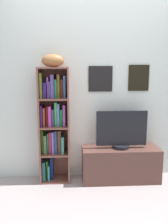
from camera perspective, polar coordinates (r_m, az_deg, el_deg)
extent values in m
cube|color=silver|center=(3.17, 3.04, 6.35)|extent=(4.80, 0.06, 2.51)
cube|color=black|center=(3.13, 4.00, 8.02)|extent=(0.31, 0.02, 0.33)
cube|color=gray|center=(3.13, 4.01, 8.02)|extent=(0.26, 0.01, 0.28)
cube|color=black|center=(3.24, 13.09, 8.05)|extent=(0.27, 0.02, 0.34)
cube|color=gray|center=(3.23, 13.12, 8.05)|extent=(0.22, 0.01, 0.29)
cube|color=brown|center=(3.10, -10.58, -3.39)|extent=(0.02, 0.26, 1.50)
cube|color=brown|center=(3.07, -3.76, -3.34)|extent=(0.02, 0.26, 1.50)
cube|color=brown|center=(3.20, -7.04, -2.83)|extent=(0.39, 0.01, 1.50)
cube|color=brown|center=(3.33, -6.89, -15.82)|extent=(0.35, 0.25, 0.02)
cube|color=brown|center=(3.19, -7.03, -9.93)|extent=(0.35, 0.25, 0.02)
cube|color=brown|center=(3.08, -7.18, -3.55)|extent=(0.35, 0.25, 0.02)
cube|color=brown|center=(3.01, -7.34, 3.19)|extent=(0.35, 0.25, 0.02)
cube|color=brown|center=(2.99, -7.51, 10.51)|extent=(0.35, 0.25, 0.02)
cube|color=#23575A|center=(3.30, -9.54, -13.49)|extent=(0.04, 0.20, 0.25)
cube|color=#56A630|center=(3.33, -8.78, -13.41)|extent=(0.02, 0.14, 0.24)
cube|color=#2C707D|center=(3.30, -8.36, -13.92)|extent=(0.02, 0.21, 0.21)
cube|color=#0B1A4D|center=(3.30, -7.76, -13.00)|extent=(0.04, 0.16, 0.30)
cube|color=#31821E|center=(3.19, -9.91, -6.90)|extent=(0.02, 0.16, 0.31)
cube|color=#506340|center=(3.18, -9.29, -7.46)|extent=(0.04, 0.18, 0.25)
cube|color=#3A8854|center=(3.19, -8.65, -7.27)|extent=(0.02, 0.15, 0.26)
cube|color=maroon|center=(3.17, -8.09, -7.13)|extent=(0.03, 0.18, 0.29)
cube|color=#6D63B2|center=(3.17, -7.48, -7.10)|extent=(0.03, 0.18, 0.29)
cube|color=navy|center=(3.16, -6.82, -6.98)|extent=(0.03, 0.19, 0.31)
cube|color=brown|center=(3.17, -5.96, -6.95)|extent=(0.04, 0.17, 0.30)
cube|color=#3D7274|center=(3.16, -5.15, -7.69)|extent=(0.03, 0.21, 0.23)
cube|color=#311952|center=(3.08, -10.12, -0.84)|extent=(0.02, 0.21, 0.27)
cube|color=brown|center=(3.09, -9.52, -1.09)|extent=(0.03, 0.19, 0.24)
cube|color=maroon|center=(3.11, -8.85, -0.92)|extent=(0.03, 0.14, 0.25)
cube|color=#B23B9D|center=(3.08, -8.18, -0.91)|extent=(0.03, 0.20, 0.26)
cube|color=#3B3056|center=(3.08, -7.50, -1.22)|extent=(0.03, 0.19, 0.22)
cube|color=#45B85D|center=(3.09, -6.81, -0.39)|extent=(0.03, 0.15, 0.31)
cube|color=#5F7CB7|center=(3.08, -6.18, -0.55)|extent=(0.03, 0.16, 0.29)
cube|color=#106331|center=(3.08, -5.51, -1.27)|extent=(0.03, 0.18, 0.21)
cube|color=#A44BAA|center=(3.08, -4.84, -0.71)|extent=(0.03, 0.17, 0.27)
cube|color=olive|center=(3.04, -10.26, 6.33)|extent=(0.03, 0.20, 0.31)
cube|color=#351763|center=(3.04, -9.40, 5.26)|extent=(0.04, 0.19, 0.20)
cube|color=#9565CA|center=(3.05, -8.69, 5.90)|extent=(0.02, 0.16, 0.26)
cube|color=#3F346C|center=(3.03, -8.24, 5.41)|extent=(0.02, 0.20, 0.21)
cube|color=#54377E|center=(3.02, -7.60, 6.19)|extent=(0.04, 0.21, 0.29)
cube|color=#1E7446|center=(3.03, -6.85, 5.65)|extent=(0.03, 0.19, 0.23)
cube|color=brown|center=(3.04, -6.21, 6.27)|extent=(0.03, 0.16, 0.30)
cube|color=#4F2010|center=(3.04, -5.40, 5.68)|extent=(0.03, 0.15, 0.23)
cube|color=#3F5C9C|center=(3.03, -4.75, 6.12)|extent=(0.03, 0.16, 0.28)
ellipsoid|color=#966239|center=(2.99, -7.55, 12.24)|extent=(0.30, 0.21, 0.16)
cube|color=brown|center=(3.26, 8.82, -12.33)|extent=(1.02, 0.36, 0.45)
cube|color=#3D2621|center=(3.10, 9.51, -13.55)|extent=(0.91, 0.01, 0.29)
cylinder|color=black|center=(3.17, 8.94, -8.23)|extent=(0.22, 0.22, 0.04)
cube|color=black|center=(3.10, 9.07, -3.87)|extent=(0.66, 0.04, 0.46)
cube|color=#AFD4F4|center=(3.09, 9.12, -3.93)|extent=(0.62, 0.01, 0.42)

